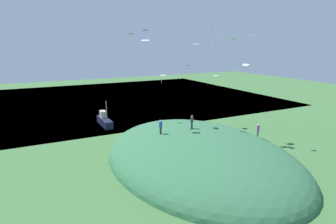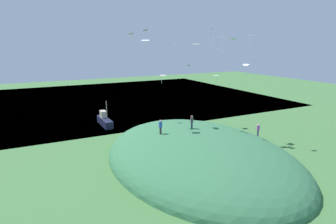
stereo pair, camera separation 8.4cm
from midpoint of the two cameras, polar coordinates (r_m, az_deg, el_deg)
name	(u,v)px [view 2 (the right image)]	position (r m, az deg, el deg)	size (l,w,h in m)	color
ground_plane	(172,136)	(44.22, 0.90, -4.86)	(160.00, 160.00, 0.00)	#406F3A
lake_water	(110,99)	(76.11, -11.57, 2.52)	(59.83, 80.00, 0.40)	#354678
grass_hill	(199,160)	(35.70, 6.23, -9.55)	(29.38, 21.11, 7.24)	#356E46
boat_on_lake	(105,121)	(51.05, -12.56, -1.70)	(5.94, 1.38, 4.61)	#1C1E39
person_watching_kites	(192,120)	(35.59, 4.89, -1.63)	(0.49, 0.49, 1.70)	navy
person_walking_path	(161,125)	(34.23, -1.44, -2.66)	(0.41, 0.41, 1.77)	#352D31
person_on_hilltop	(258,128)	(39.14, 17.72, -3.15)	(0.45, 0.45, 1.66)	#282E4F
kite_0	(224,38)	(41.18, 11.22, 14.37)	(0.87, 1.07, 2.15)	white
kite_1	(212,30)	(38.79, 8.94, 15.91)	(0.87, 0.82, 2.24)	white
kite_2	(163,76)	(35.65, -0.99, 7.28)	(0.51, 0.69, 1.02)	silver
kite_3	(145,31)	(48.62, -4.51, 15.99)	(1.37, 1.37, 1.81)	white
kite_4	(170,45)	(37.05, 0.40, 13.32)	(1.28, 1.10, 1.60)	white
kite_5	(251,37)	(40.75, 16.41, 14.34)	(0.72, 0.80, 1.57)	white
kite_6	(246,65)	(40.92, 15.37, 9.01)	(1.09, 0.85, 1.72)	silver
kite_7	(156,54)	(50.13, -2.37, 11.59)	(1.10, 1.25, 1.35)	white
kite_8	(216,76)	(48.89, 9.70, 7.09)	(0.74, 1.02, 1.83)	white
kite_9	(196,45)	(37.67, 5.73, 13.34)	(1.05, 1.04, 1.25)	silver
kite_10	(233,39)	(42.63, 12.99, 14.05)	(0.89, 1.15, 1.49)	white
kite_11	(146,42)	(34.85, -4.44, 13.90)	(1.00, 1.10, 2.27)	white
kite_12	(131,34)	(40.54, -7.42, 15.21)	(0.58, 0.73, 1.25)	silver
kite_13	(189,66)	(46.61, 4.21, 9.15)	(0.70, 0.84, 1.97)	white
kite_14	(216,49)	(36.65, 9.59, 12.46)	(1.29, 1.21, 1.23)	white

